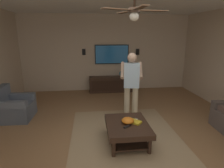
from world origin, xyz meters
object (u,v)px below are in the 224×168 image
coffee_table (127,128)px  ceiling_fan (134,12)px  book (135,122)px  wall_speaker_right (84,52)px  person_standing (131,82)px  wall_speaker_left (138,52)px  remote_white (134,120)px  vase_round (122,74)px  bowl (128,121)px  armchair (14,108)px  remote_black (127,126)px  tv (112,54)px  media_console (113,84)px

coffee_table → ceiling_fan: size_ratio=0.84×
book → wall_speaker_right: 3.99m
person_standing → wall_speaker_left: person_standing is taller
coffee_table → person_standing: 1.29m
wall_speaker_left → remote_white: bearing=165.3°
vase_round → wall_speaker_left: (0.26, -0.62, 0.76)m
coffee_table → vase_round: vase_round is taller
remote_white → vase_round: vase_round is taller
bowl → wall_speaker_right: size_ratio=1.09×
wall_speaker_left → person_standing: bearing=163.1°
remote_white → vase_round: size_ratio=0.68×
bowl → vase_round: vase_round is taller
armchair → ceiling_fan: bearing=-24.3°
bowl → ceiling_fan: ceiling_fan is taller
coffee_table → remote_black: remote_black is taller
person_standing → vase_round: (2.40, -0.18, -0.27)m
tv → bowl: (-3.71, 0.12, -0.89)m
remote_black → wall_speaker_left: size_ratio=0.68×
book → media_console: bearing=-43.6°
wall_speaker_left → ceiling_fan: (-3.63, 1.01, 1.00)m
coffee_table → bowl: bowl is taller
media_console → remote_black: bearing=-2.7°
remote_black → wall_speaker_left: (3.87, -1.14, 1.01)m
armchair → tv: 3.73m
bowl → remote_white: size_ratio=1.60×
tv → book: size_ratio=5.67×
media_console → person_standing: (-2.40, -0.17, 0.66)m
remote_white → book: 0.11m
tv → media_console: bearing=0.0°
person_standing → bowl: bearing=175.5°
armchair → book: (-1.40, -2.76, 0.14)m
remote_black → armchair: bearing=112.5°
armchair → wall_speaker_left: wall_speaker_left is taller
person_standing → vase_round: size_ratio=7.45×
wall_speaker_right → tv: bearing=-90.7°
bowl → book: bowl is taller
bowl → person_standing: bearing=-15.2°
armchair → wall_speaker_right: bearing=55.1°
vase_round → wall_speaker_right: size_ratio=1.00×
remote_black → ceiling_fan: 2.03m
wall_speaker_right → remote_white: bearing=-163.9°
person_standing → book: (-1.06, 0.15, -0.51)m
wall_speaker_right → remote_black: bearing=-167.6°
remote_white → remote_black: bearing=-121.8°
armchair → book: armchair is taller
bowl → book: 0.15m
coffee_table → ceiling_fan: ceiling_fan is taller
vase_round → ceiling_fan: bearing=173.4°
media_console → remote_white: bearing=0.4°
person_standing → book: bearing=-177.2°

